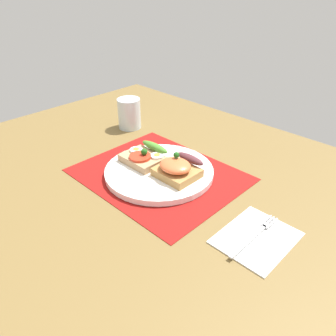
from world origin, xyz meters
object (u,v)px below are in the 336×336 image
object	(u,v)px
plate	(159,171)
drinking_glass	(129,113)
napkin	(257,237)
fork	(255,234)
sandwich_salmon	(178,168)
sandwich_egg_tomato	(145,156)

from	to	relation	value
plate	drinking_glass	size ratio (longest dim) A/B	2.83
napkin	fork	world-z (taller)	fork
plate	fork	world-z (taller)	plate
sandwich_salmon	fork	xyz separation A→B (cm)	(23.25, -3.85, -3.01)
drinking_glass	sandwich_salmon	bearing A→B (deg)	-21.10
sandwich_egg_tomato	drinking_glass	bearing A→B (deg)	148.44
fork	drinking_glass	distance (cm)	57.88
napkin	fork	bearing A→B (deg)	173.34
napkin	drinking_glass	bearing A→B (deg)	163.71
napkin	drinking_glass	world-z (taller)	drinking_glass
plate	napkin	bearing A→B (deg)	-5.76
plate	fork	bearing A→B (deg)	-5.75
plate	napkin	world-z (taller)	plate
sandwich_egg_tomato	sandwich_salmon	world-z (taller)	sandwich_salmon
napkin	fork	size ratio (longest dim) A/B	0.98
fork	drinking_glass	bearing A→B (deg)	163.65
sandwich_egg_tomato	sandwich_salmon	distance (cm)	10.56
drinking_glass	plate	bearing A→B (deg)	-26.47
sandwich_egg_tomato	fork	size ratio (longest dim) A/B	0.66
sandwich_egg_tomato	fork	bearing A→B (deg)	-5.00
sandwich_salmon	napkin	xyz separation A→B (cm)	(23.63, -3.89, -3.47)
sandwich_egg_tomato	fork	distance (cm)	33.96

